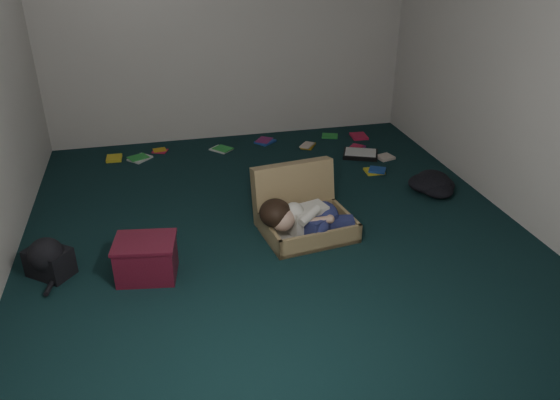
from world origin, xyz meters
name	(u,v)px	position (x,y,z in m)	size (l,w,h in m)	color
floor	(276,230)	(0.00, 0.00, 0.00)	(4.50, 4.50, 0.00)	black
wall_back	(227,21)	(0.00, 2.25, 1.30)	(4.50, 4.50, 0.00)	silver
wall_front	(419,225)	(0.00, -2.25, 1.30)	(4.50, 4.50, 0.00)	silver
wall_right	(523,57)	(2.00, 0.00, 1.30)	(4.50, 4.50, 0.00)	silver
suitcase	(302,212)	(0.22, -0.02, 0.15)	(0.78, 0.76, 0.51)	tan
person	(305,218)	(0.19, -0.20, 0.19)	(0.76, 0.37, 0.31)	silver
maroon_bin	(146,258)	(-1.03, -0.42, 0.15)	(0.47, 0.39, 0.29)	#591223
backpack	(49,261)	(-1.70, -0.24, 0.11)	(0.38, 0.30, 0.23)	black
clothing_pile	(440,179)	(1.70, 0.44, 0.08)	(0.48, 0.39, 0.15)	black
paper_tray	(360,154)	(1.24, 1.31, 0.02)	(0.44, 0.39, 0.05)	black
book_scatter	(275,150)	(0.38, 1.68, 0.01)	(2.98, 1.28, 0.02)	yellow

